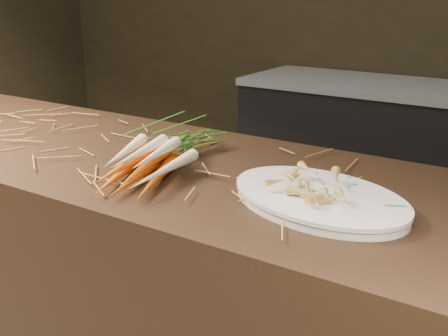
# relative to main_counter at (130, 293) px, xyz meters

# --- Properties ---
(main_counter) EXTENTS (2.40, 0.70, 0.90)m
(main_counter) POSITION_rel_main_counter_xyz_m (0.00, 0.00, 0.00)
(main_counter) COLOR black
(main_counter) RESTS_ON ground
(back_counter) EXTENTS (1.82, 0.62, 0.84)m
(back_counter) POSITION_rel_main_counter_xyz_m (0.30, 1.88, -0.03)
(back_counter) COLOR black
(back_counter) RESTS_ON ground
(straw_bedding) EXTENTS (1.40, 0.60, 0.02)m
(straw_bedding) POSITION_rel_main_counter_xyz_m (0.00, 0.00, 0.46)
(straw_bedding) COLOR #A26D31
(straw_bedding) RESTS_ON main_counter
(root_veg_bunch) EXTENTS (0.31, 0.55, 0.10)m
(root_veg_bunch) POSITION_rel_main_counter_xyz_m (0.17, -0.03, 0.50)
(root_veg_bunch) COLOR #D4450C
(root_veg_bunch) RESTS_ON main_counter
(serving_platter) EXTENTS (0.48, 0.38, 0.02)m
(serving_platter) POSITION_rel_main_counter_xyz_m (0.62, -0.06, 0.46)
(serving_platter) COLOR white
(serving_platter) RESTS_ON main_counter
(roasted_veg_heap) EXTENTS (0.24, 0.20, 0.05)m
(roasted_veg_heap) POSITION_rel_main_counter_xyz_m (0.62, -0.06, 0.50)
(roasted_veg_heap) COLOR #A87C3B
(roasted_veg_heap) RESTS_ON serving_platter
(serving_fork) EXTENTS (0.14, 0.09, 0.00)m
(serving_fork) POSITION_rel_main_counter_xyz_m (0.76, -0.12, 0.47)
(serving_fork) COLOR silver
(serving_fork) RESTS_ON serving_platter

